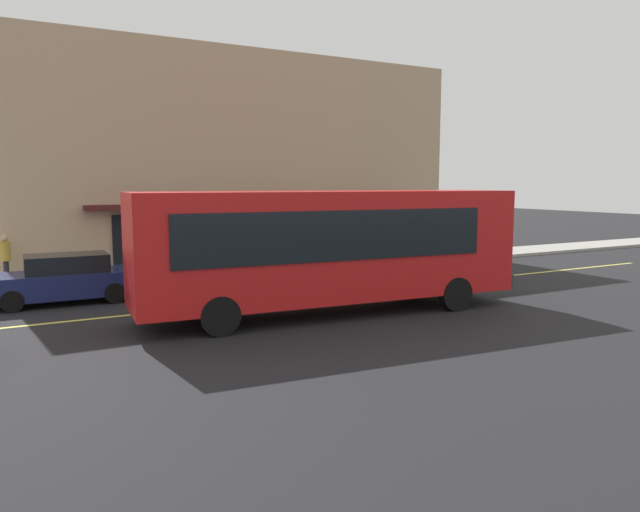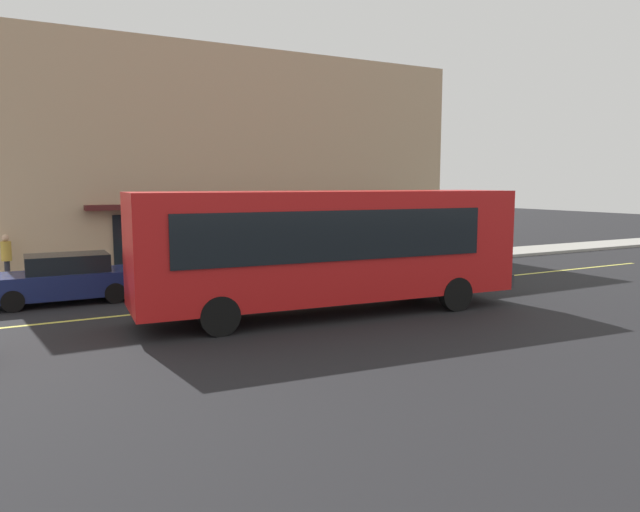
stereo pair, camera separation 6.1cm
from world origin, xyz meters
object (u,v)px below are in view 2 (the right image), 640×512
object	(u,v)px
traffic_light	(197,215)
pedestrian_near_storefront	(372,238)
bus	(332,245)
pedestrian_waiting	(6,255)
car_navy	(64,279)
car_teal	(453,251)

from	to	relation	value
traffic_light	pedestrian_near_storefront	size ratio (longest dim) A/B	1.79
bus	traffic_light	bearing A→B (deg)	103.33
bus	traffic_light	xyz separation A→B (m)	(-1.72, 7.28, 0.55)
pedestrian_near_storefront	pedestrian_waiting	xyz separation A→B (m)	(-14.76, 0.87, -0.00)
car_navy	pedestrian_waiting	world-z (taller)	pedestrian_waiting
car_navy	car_teal	world-z (taller)	same
traffic_light	pedestrian_near_storefront	distance (m)	8.50
bus	traffic_light	size ratio (longest dim) A/B	3.53
bus	pedestrian_near_storefront	bearing A→B (deg)	50.10
car_navy	car_teal	xyz separation A→B (m)	(15.97, 0.24, 0.00)
pedestrian_near_storefront	pedestrian_waiting	world-z (taller)	pedestrian_near_storefront
car_teal	pedestrian_waiting	xyz separation A→B (m)	(-17.51, 3.22, 0.49)
car_navy	pedestrian_near_storefront	size ratio (longest dim) A/B	2.42
pedestrian_waiting	pedestrian_near_storefront	bearing A→B (deg)	-3.38
car_teal	pedestrian_waiting	size ratio (longest dim) A/B	2.45
traffic_light	car_navy	bearing A→B (deg)	-158.55
bus	car_navy	size ratio (longest dim) A/B	2.61
car_navy	car_teal	distance (m)	15.97
traffic_light	pedestrian_waiting	world-z (taller)	traffic_light
bus	car_navy	bearing A→B (deg)	140.76
bus	car_teal	xyz separation A→B (m)	(9.40, 5.61, -1.24)
car_navy	pedestrian_waiting	distance (m)	3.82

